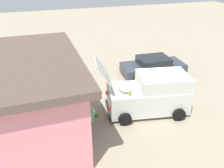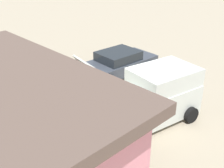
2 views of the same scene
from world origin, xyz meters
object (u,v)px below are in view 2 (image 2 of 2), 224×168
at_px(customer_bending, 87,142).
at_px(unloaded_banana_pile, 81,142).
at_px(vendor_standing, 65,112).
at_px(delivery_van, 151,97).
at_px(paint_bucket, 39,115).
at_px(parked_sedan, 118,63).

distance_m(customer_bending, unloaded_banana_pile, 1.18).
height_order(vendor_standing, unloaded_banana_pile, vendor_standing).
relative_size(delivery_van, customer_bending, 3.06).
height_order(customer_bending, paint_bucket, customer_bending).
height_order(delivery_van, unloaded_banana_pile, delivery_van).
xyz_separation_m(parked_sedan, vendor_standing, (-2.62, 5.13, 0.41)).
relative_size(vendor_standing, customer_bending, 1.11).
relative_size(parked_sedan, paint_bucket, 11.67).
height_order(delivery_van, customer_bending, delivery_van).
xyz_separation_m(customer_bending, paint_bucket, (3.33, -0.30, -0.74)).
distance_m(vendor_standing, customer_bending, 1.69).
distance_m(delivery_van, vendor_standing, 3.19).
bearing_deg(delivery_van, unloaded_banana_pile, 80.19).
bearing_deg(unloaded_banana_pile, parked_sedan, -56.47).
bearing_deg(vendor_standing, delivery_van, -113.94).
distance_m(parked_sedan, paint_bucket, 5.35).
distance_m(delivery_van, unloaded_banana_pile, 3.08).
relative_size(delivery_van, parked_sedan, 1.11).
bearing_deg(unloaded_banana_pile, vendor_standing, -0.99).
height_order(parked_sedan, paint_bucket, parked_sedan).
distance_m(customer_bending, paint_bucket, 3.42).
bearing_deg(delivery_van, paint_bucket, 45.42).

